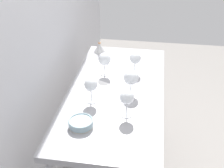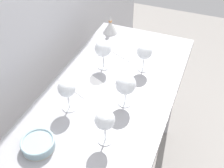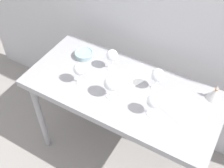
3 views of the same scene
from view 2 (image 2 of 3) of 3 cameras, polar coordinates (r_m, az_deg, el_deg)
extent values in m
cube|color=silver|center=(1.45, -19.92, 14.81)|extent=(3.80, 0.04, 2.60)
cube|color=#98989D|center=(1.46, -0.97, -2.61)|extent=(1.40, 0.64, 0.04)
cube|color=#98989D|center=(1.40, 11.48, -6.12)|extent=(1.40, 0.01, 0.05)
cylinder|color=#98989D|center=(2.18, 12.11, -2.22)|extent=(0.05, 0.05, 0.86)
cylinder|color=#98989D|center=(2.27, -0.66, 1.08)|extent=(0.05, 0.05, 0.86)
cylinder|color=white|center=(1.61, 6.36, 3.13)|extent=(0.07, 0.07, 0.00)
cylinder|color=white|center=(1.59, 6.47, 4.32)|extent=(0.01, 0.01, 0.08)
sphere|color=white|center=(1.55, 6.67, 6.59)|extent=(0.09, 0.09, 0.09)
cylinder|color=maroon|center=(1.55, 6.63, 6.13)|extent=(0.06, 0.06, 0.03)
cylinder|color=white|center=(1.39, -8.70, -4.79)|extent=(0.07, 0.07, 0.00)
cylinder|color=white|center=(1.35, -8.90, -3.41)|extent=(0.01, 0.01, 0.09)
sphere|color=white|center=(1.30, -9.26, -0.85)|extent=(0.09, 0.09, 0.09)
cylinder|color=maroon|center=(1.31, -9.19, -1.34)|extent=(0.06, 0.06, 0.03)
cylinder|color=white|center=(1.24, -1.39, -11.44)|extent=(0.06, 0.06, 0.00)
cylinder|color=white|center=(1.20, -1.43, -10.01)|extent=(0.01, 0.01, 0.09)
sphere|color=white|center=(1.14, -1.50, -7.36)|extent=(0.09, 0.09, 0.09)
cylinder|color=maroon|center=(1.15, -1.48, -7.86)|extent=(0.06, 0.06, 0.02)
cylinder|color=white|center=(1.62, -1.73, 3.55)|extent=(0.06, 0.06, 0.00)
cylinder|color=white|center=(1.59, -1.76, 4.82)|extent=(0.01, 0.01, 0.08)
sphere|color=white|center=(1.55, -1.82, 7.28)|extent=(0.09, 0.09, 0.09)
cylinder|color=maroon|center=(1.56, -1.81, 6.78)|extent=(0.07, 0.07, 0.03)
cylinder|color=white|center=(1.39, 2.67, -3.87)|extent=(0.07, 0.07, 0.00)
cylinder|color=white|center=(1.37, 2.72, -2.66)|extent=(0.01, 0.01, 0.08)
sphere|color=white|center=(1.31, 2.83, -0.09)|extent=(0.10, 0.10, 0.10)
cylinder|color=maroon|center=(1.32, 2.80, -0.66)|extent=(0.07, 0.07, 0.02)
cube|color=white|center=(1.52, -6.20, 0.42)|extent=(0.22, 0.25, 0.00)
cube|color=white|center=(1.77, 3.82, 6.97)|extent=(0.26, 0.26, 0.00)
cylinder|color=beige|center=(1.25, -14.76, -12.39)|extent=(0.14, 0.14, 0.01)
cylinder|color=#8CA8B2|center=(1.24, -14.91, -11.84)|extent=(0.14, 0.14, 0.03)
torus|color=#8CA8B2|center=(1.23, -15.05, -11.36)|extent=(0.15, 0.15, 0.01)
cone|color=silver|center=(1.93, -0.35, 11.55)|extent=(0.10, 0.10, 0.08)
cylinder|color=#C17F4C|center=(1.91, -0.35, 12.78)|extent=(0.02, 0.02, 0.01)
cone|color=silver|center=(1.90, -0.36, 13.37)|extent=(0.02, 0.02, 0.03)
camera|label=1|loc=(0.78, -141.30, -23.95)|focal=47.91mm
camera|label=3|loc=(1.83, 65.98, 37.60)|focal=44.94mm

